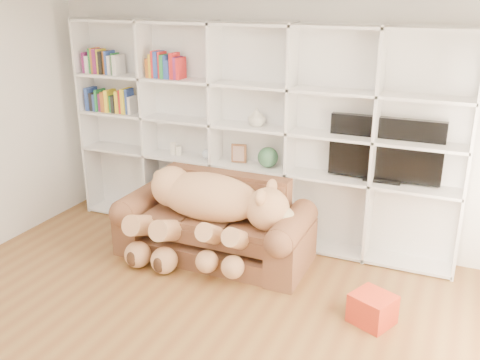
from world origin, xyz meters
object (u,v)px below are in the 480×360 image
at_px(gift_box, 372,309).
at_px(sofa, 215,228).
at_px(teddy_bear, 206,208).
at_px(tv, 385,150).

bearing_deg(gift_box, sofa, 161.87).
height_order(sofa, teddy_bear, teddy_bear).
height_order(teddy_bear, tv, tv).
bearing_deg(sofa, gift_box, -18.13).
bearing_deg(teddy_bear, gift_box, -21.00).
bearing_deg(teddy_bear, sofa, 75.07).
bearing_deg(sofa, teddy_bear, -96.84).
bearing_deg(sofa, tv, 22.03).
bearing_deg(tv, sofa, -157.97).
distance_m(teddy_bear, gift_box, 1.90).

